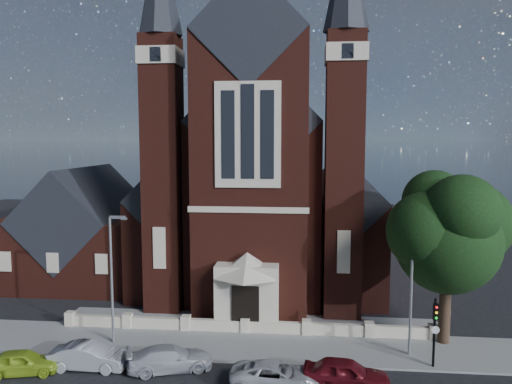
# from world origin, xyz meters

# --- Properties ---
(ground) EXTENTS (120.00, 120.00, 0.00)m
(ground) POSITION_xyz_m (0.00, 15.00, 0.00)
(ground) COLOR black
(ground) RESTS_ON ground
(pavement_strip) EXTENTS (60.00, 5.00, 0.12)m
(pavement_strip) POSITION_xyz_m (0.00, 4.50, 0.00)
(pavement_strip) COLOR gray
(pavement_strip) RESTS_ON ground
(forecourt_paving) EXTENTS (26.00, 3.00, 0.14)m
(forecourt_paving) POSITION_xyz_m (0.00, 8.50, 0.00)
(forecourt_paving) COLOR gray
(forecourt_paving) RESTS_ON ground
(forecourt_wall) EXTENTS (24.00, 0.40, 0.90)m
(forecourt_wall) POSITION_xyz_m (0.00, 6.50, 0.00)
(forecourt_wall) COLOR beige
(forecourt_wall) RESTS_ON ground
(church) EXTENTS (20.01, 34.90, 29.20)m
(church) POSITION_xyz_m (-0.00, 22.94, 8.19)
(church) COLOR #491B13
(church) RESTS_ON ground
(parish_hall) EXTENTS (12.00, 12.20, 10.24)m
(parish_hall) POSITION_xyz_m (-16.00, 18.00, 4.01)
(parish_hall) COLOR #491B13
(parish_hall) RESTS_ON ground
(street_tree) EXTENTS (6.40, 6.60, 10.70)m
(street_tree) POSITION_xyz_m (12.60, 5.71, 6.96)
(street_tree) COLOR black
(street_tree) RESTS_ON ground
(street_lamp_left) EXTENTS (1.16, 0.22, 8.09)m
(street_lamp_left) POSITION_xyz_m (-7.91, 4.00, 4.60)
(street_lamp_left) COLOR gray
(street_lamp_left) RESTS_ON ground
(street_lamp_right) EXTENTS (1.16, 0.22, 8.09)m
(street_lamp_right) POSITION_xyz_m (10.09, 4.00, 4.60)
(street_lamp_right) COLOR gray
(street_lamp_right) RESTS_ON ground
(traffic_signal) EXTENTS (0.28, 0.42, 4.00)m
(traffic_signal) POSITION_xyz_m (11.00, 2.43, 2.58)
(traffic_signal) COLOR black
(traffic_signal) RESTS_ON ground
(car_lime_van) EXTENTS (4.20, 2.50, 1.34)m
(car_lime_van) POSITION_xyz_m (-11.40, -0.38, 0.67)
(car_lime_van) COLOR #97B925
(car_lime_van) RESTS_ON ground
(car_silver_a) EXTENTS (4.33, 1.54, 1.42)m
(car_silver_a) POSITION_xyz_m (-8.06, 0.57, 0.71)
(car_silver_a) COLOR #9B9CA2
(car_silver_a) RESTS_ON ground
(car_silver_b) EXTENTS (5.03, 3.30, 1.36)m
(car_silver_b) POSITION_xyz_m (-3.53, 0.86, 0.68)
(car_silver_b) COLOR #B7B8BF
(car_silver_b) RESTS_ON ground
(car_white_suv) EXTENTS (4.66, 2.26, 1.28)m
(car_white_suv) POSITION_xyz_m (2.36, -0.49, 0.64)
(car_white_suv) COLOR silver
(car_white_suv) RESTS_ON ground
(car_dark_red) EXTENTS (4.59, 2.24, 1.51)m
(car_dark_red) POSITION_xyz_m (5.99, -0.17, 0.75)
(car_dark_red) COLOR #5D1017
(car_dark_red) RESTS_ON ground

